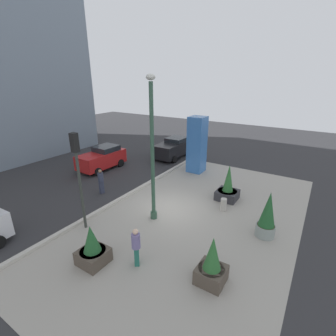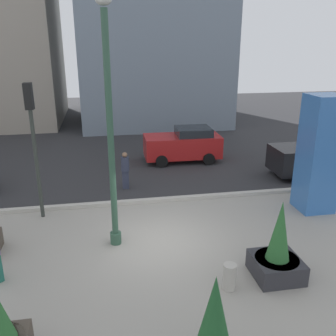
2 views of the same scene
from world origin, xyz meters
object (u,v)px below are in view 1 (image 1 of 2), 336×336
potted_plant_curbside (267,216)px  car_curb_west (102,158)px  pedestrian_on_sidewalk (136,245)px  traffic_light_far_side (78,167)px  pedestrian_by_curb (101,180)px  potted_plant_mid_plaza (228,188)px  art_pillar_blue (197,145)px  car_curb_east (174,148)px  potted_plant_near_left (92,249)px  lamp_post (152,155)px  potted_plant_by_pillar (212,265)px  concrete_bollard (223,205)px

potted_plant_curbside → car_curb_west: 14.07m
pedestrian_on_sidewalk → traffic_light_far_side: bearing=80.3°
pedestrian_on_sidewalk → pedestrian_by_curb: 7.45m
potted_plant_curbside → car_curb_west: size_ratio=0.57×
potted_plant_mid_plaza → pedestrian_by_curb: size_ratio=1.37×
art_pillar_blue → car_curb_west: art_pillar_blue is taller
potted_plant_mid_plaza → car_curb_east: potted_plant_mid_plaza is taller
potted_plant_near_left → car_curb_east: bearing=18.5°
lamp_post → car_curb_east: lamp_post is taller
lamp_post → art_pillar_blue: (7.80, 1.30, -1.41)m
traffic_light_far_side → car_curb_east: traffic_light_far_side is taller
art_pillar_blue → car_curb_east: bearing=57.3°
art_pillar_blue → car_curb_east: 4.44m
traffic_light_far_side → lamp_post: bearing=-43.1°
potted_plant_near_left → car_curb_east: 15.07m
potted_plant_mid_plaza → potted_plant_near_left: (-8.56, 2.72, -0.08)m
potted_plant_mid_plaza → car_curb_west: (-0.25, 10.93, 0.14)m
car_curb_west → pedestrian_by_curb: bearing=-134.2°
art_pillar_blue → potted_plant_by_pillar: bearing=-150.8°
potted_plant_mid_plaza → car_curb_east: (5.72, 7.49, 0.15)m
car_curb_east → pedestrian_by_curb: (-9.42, -0.10, 0.01)m
potted_plant_near_left → car_curb_east: (14.29, 4.77, 0.24)m
lamp_post → potted_plant_mid_plaza: 5.85m
potted_plant_curbside → car_curb_east: bearing=50.9°
car_curb_east → pedestrian_on_sidewalk: bearing=-154.5°
lamp_post → potted_plant_near_left: (-4.20, 0.09, -2.96)m
art_pillar_blue → car_curb_west: (-3.68, 7.01, -1.32)m
art_pillar_blue → potted_plant_by_pillar: 11.89m
car_curb_west → pedestrian_on_sidewalk: 12.32m
art_pillar_blue → pedestrian_on_sidewalk: (-11.11, -2.81, -1.28)m
potted_plant_curbside → potted_plant_by_pillar: (-4.12, 1.08, -0.31)m
potted_plant_mid_plaza → pedestrian_by_curb: bearing=116.5°
lamp_post → potted_plant_near_left: size_ratio=4.17×
potted_plant_curbside → art_pillar_blue: bearing=47.9°
potted_plant_near_left → potted_plant_curbside: bearing=-44.1°
art_pillar_blue → pedestrian_by_curb: 8.03m
art_pillar_blue → concrete_bollard: (-4.92, -4.23, -1.88)m
art_pillar_blue → car_curb_east: size_ratio=1.02×
art_pillar_blue → traffic_light_far_side: (-10.43, 1.18, 1.10)m
traffic_light_far_side → potted_plant_curbside: bearing=-62.0°
car_curb_east → potted_plant_near_left: bearing=-161.5°
potted_plant_mid_plaza → pedestrian_by_curb: potted_plant_mid_plaza is taller
lamp_post → pedestrian_by_curb: (0.67, 4.77, -2.72)m
lamp_post → potted_plant_by_pillar: bearing=-119.3°
concrete_bollard → potted_plant_mid_plaza: bearing=11.7°
lamp_post → potted_plant_by_pillar: (-2.50, -4.47, -2.88)m
potted_plant_near_left → potted_plant_mid_plaza: bearing=-17.6°
potted_plant_curbside → concrete_bollard: potted_plant_curbside is taller
potted_plant_curbside → potted_plant_by_pillar: 4.27m
potted_plant_mid_plaza → potted_plant_by_pillar: bearing=-165.0°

